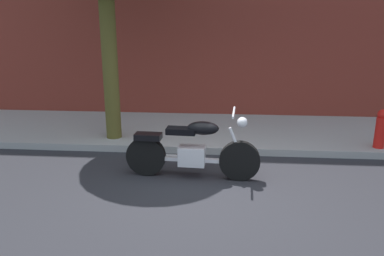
# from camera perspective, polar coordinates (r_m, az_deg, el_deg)

# --- Properties ---
(ground_plane) EXTENTS (60.00, 60.00, 0.00)m
(ground_plane) POSITION_cam_1_polar(r_m,az_deg,el_deg) (5.91, 1.77, -9.67)
(ground_plane) COLOR #28282D
(sidewalk) EXTENTS (19.36, 2.81, 0.14)m
(sidewalk) POSITION_cam_1_polar(r_m,az_deg,el_deg) (8.80, 2.85, -0.47)
(sidewalk) COLOR #A2A2A2
(sidewalk) RESTS_ON ground
(motorcycle) EXTENTS (2.24, 0.70, 1.17)m
(motorcycle) POSITION_cam_1_polar(r_m,az_deg,el_deg) (6.29, -0.01, -3.42)
(motorcycle) COLOR black
(motorcycle) RESTS_ON ground
(fire_hydrant) EXTENTS (0.20, 0.20, 0.91)m
(fire_hydrant) POSITION_cam_1_polar(r_m,az_deg,el_deg) (8.22, 26.42, -0.55)
(fire_hydrant) COLOR red
(fire_hydrant) RESTS_ON ground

